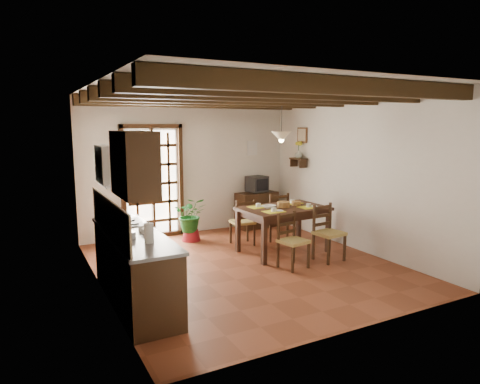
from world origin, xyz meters
TOP-DOWN VIEW (x-y plane):
  - ground_plane at (0.00, 0.00)m, footprint 5.00×5.00m
  - room_shell at (0.00, 0.00)m, footprint 4.52×5.02m
  - ceiling_beams at (0.00, 0.00)m, footprint 4.50×4.34m
  - french_door at (-0.80, 2.45)m, footprint 1.26×0.11m
  - kitchen_counter at (-1.96, -0.60)m, footprint 0.64×2.25m
  - upper_cabinet at (-2.08, -1.30)m, footprint 0.35×0.80m
  - range_hood at (-2.05, -0.05)m, footprint 0.38×0.60m
  - counter_items at (-1.95, -0.51)m, footprint 0.50×1.43m
  - dining_table at (0.95, 0.36)m, footprint 1.56×1.05m
  - chair_near_left at (0.61, -0.43)m, footprint 0.47×0.45m
  - chair_near_right at (1.37, -0.39)m, footprint 0.48×0.46m
  - chair_far_left at (0.53, 1.12)m, footprint 0.45×0.43m
  - chair_far_right at (1.29, 1.15)m, footprint 0.47×0.45m
  - table_setting at (0.95, 0.36)m, footprint 1.10×0.73m
  - table_bowl at (0.68, 0.40)m, footprint 0.26×0.26m
  - sideboard at (1.48, 2.23)m, footprint 0.96×0.52m
  - crt_tv at (1.48, 2.22)m, footprint 0.46×0.44m
  - fuse_box at (1.50, 2.48)m, footprint 0.25×0.03m
  - plant_pot at (-0.23, 1.85)m, footprint 0.37×0.37m
  - potted_plant at (-0.23, 1.85)m, footprint 1.98×1.84m
  - wall_shelf at (2.14, 1.60)m, footprint 0.20×0.42m
  - shelf_vase at (2.14, 1.60)m, footprint 0.15×0.15m
  - shelf_flowers at (2.14, 1.60)m, footprint 0.14×0.14m
  - framed_picture at (2.22, 1.60)m, footprint 0.03×0.32m
  - pendant_lamp at (0.95, 0.46)m, footprint 0.36×0.36m

SIDE VIEW (x-z plane):
  - ground_plane at x=0.00m, z-range 0.00..0.00m
  - plant_pot at x=-0.23m, z-range 0.00..0.22m
  - chair_near_left at x=0.61m, z-range -0.16..0.72m
  - chair_far_left at x=0.53m, z-range -0.17..0.72m
  - chair_near_right at x=1.37m, z-range -0.18..0.77m
  - chair_far_right at x=1.29m, z-range -0.18..0.77m
  - sideboard at x=1.48m, z-range 0.00..0.79m
  - kitchen_counter at x=-1.96m, z-range -0.22..1.16m
  - potted_plant at x=-0.23m, z-range -0.32..1.46m
  - dining_table at x=0.95m, z-range 0.30..1.12m
  - table_bowl at x=0.68m, z-range 0.82..0.87m
  - table_setting at x=0.95m, z-range 0.87..0.97m
  - counter_items at x=-1.95m, z-range 0.83..1.08m
  - crt_tv at x=1.48m, z-range 0.80..1.15m
  - french_door at x=-0.80m, z-range 0.02..2.34m
  - wall_shelf at x=2.14m, z-range 1.41..1.61m
  - shelf_vase at x=2.14m, z-range 1.57..1.73m
  - range_hood at x=-2.05m, z-range 1.46..2.00m
  - fuse_box at x=1.50m, z-range 1.59..1.91m
  - room_shell at x=0.00m, z-range 0.41..3.22m
  - upper_cabinet at x=-2.08m, z-range 1.50..2.20m
  - shelf_flowers at x=2.14m, z-range 1.68..2.04m
  - framed_picture at x=2.22m, z-range 1.89..2.21m
  - pendant_lamp at x=0.95m, z-range 1.66..2.50m
  - ceiling_beams at x=0.00m, z-range 2.59..2.79m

